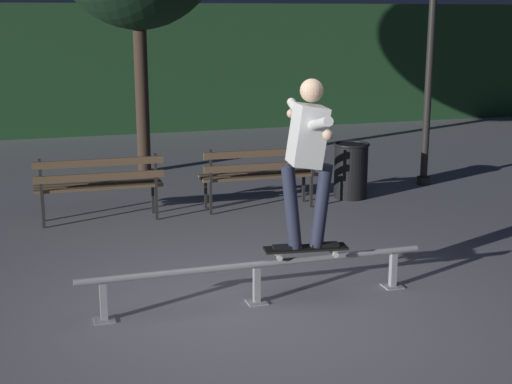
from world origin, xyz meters
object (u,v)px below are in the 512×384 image
grind_rail (257,272)px  skateboard (306,249)px  trash_can (351,170)px  park_bench_left_center (260,171)px  skateboarder (308,150)px  park_bench_leftmost (99,181)px  lamp_post_right (432,21)px

grind_rail → skateboard: 0.51m
grind_rail → trash_can: size_ratio=4.09×
trash_can → park_bench_left_center: bearing=-169.9°
skateboard → skateboarder: bearing=-6.8°
grind_rail → park_bench_leftmost: 3.36m
park_bench_left_center → lamp_post_right: (2.88, 0.70, 1.94)m
skateboarder → park_bench_left_center: skateboarder is taller
park_bench_left_center → skateboarder: bearing=-99.7°
trash_can → lamp_post_right: bearing=17.0°
grind_rail → trash_can: 4.22m
park_bench_left_center → grind_rail: bearing=-107.9°
grind_rail → skateboarder: bearing=-0.0°
skateboarder → lamp_post_right: size_ratio=0.40×
skateboarder → lamp_post_right: lamp_post_right is taller
grind_rail → trash_can: trash_can is taller
grind_rail → park_bench_left_center: size_ratio=2.03×
skateboard → skateboarder: 0.94m
skateboard → lamp_post_right: bearing=48.4°
grind_rail → lamp_post_right: 5.91m
park_bench_leftmost → park_bench_left_center: size_ratio=1.00×
skateboard → grind_rail: bearing=-180.0°
grind_rail → skateboarder: skateboarder is taller
skateboard → lamp_post_right: lamp_post_right is taller
park_bench_leftmost → park_bench_left_center: same height
grind_rail → skateboard: size_ratio=4.10×
park_bench_left_center → trash_can: bearing=10.1°
grind_rail → skateboarder: 1.21m
park_bench_leftmost → lamp_post_right: 5.42m
skateboarder → park_bench_left_center: bearing=80.3°
grind_rail → park_bench_left_center: bearing=72.1°
park_bench_leftmost → trash_can: park_bench_leftmost is taller
skateboarder → trash_can: 4.08m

